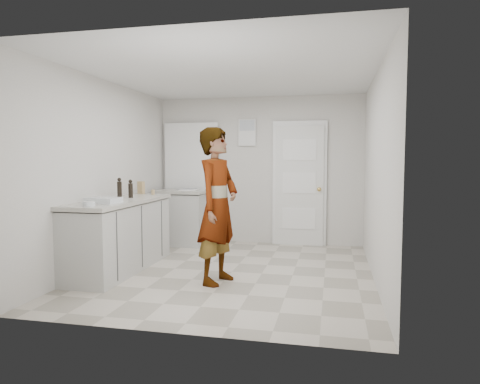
% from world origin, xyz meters
% --- Properties ---
extents(ground, '(4.00, 4.00, 0.00)m').
position_xyz_m(ground, '(0.00, 0.00, 0.00)').
color(ground, gray).
rests_on(ground, ground).
extents(room_shell, '(4.00, 4.00, 4.00)m').
position_xyz_m(room_shell, '(-0.17, 1.95, 1.02)').
color(room_shell, beige).
rests_on(room_shell, ground).
extents(main_counter, '(0.64, 1.96, 0.93)m').
position_xyz_m(main_counter, '(-1.45, -0.20, 0.43)').
color(main_counter, '#B1B2AD').
rests_on(main_counter, ground).
extents(side_counter, '(0.84, 0.61, 0.93)m').
position_xyz_m(side_counter, '(-1.25, 1.55, 0.43)').
color(side_counter, '#B1B2AD').
rests_on(side_counter, ground).
extents(person, '(0.58, 0.75, 1.81)m').
position_xyz_m(person, '(-0.06, -0.48, 0.91)').
color(person, silver).
rests_on(person, ground).
extents(cake_mix_box, '(0.12, 0.09, 0.19)m').
position_xyz_m(cake_mix_box, '(-1.57, 0.70, 1.02)').
color(cake_mix_box, '#A17F50').
rests_on(cake_mix_box, main_counter).
extents(spice_jar, '(0.05, 0.05, 0.08)m').
position_xyz_m(spice_jar, '(-1.32, 0.57, 0.96)').
color(spice_jar, tan).
rests_on(spice_jar, main_counter).
extents(oil_cruet_a, '(0.06, 0.06, 0.25)m').
position_xyz_m(oil_cruet_a, '(-1.43, 0.07, 1.04)').
color(oil_cruet_a, black).
rests_on(oil_cruet_a, main_counter).
extents(oil_cruet_b, '(0.06, 0.06, 0.28)m').
position_xyz_m(oil_cruet_b, '(-1.51, -0.08, 1.06)').
color(oil_cruet_b, black).
rests_on(oil_cruet_b, main_counter).
extents(baking_dish, '(0.40, 0.30, 0.07)m').
position_xyz_m(baking_dish, '(-1.42, -0.64, 0.95)').
color(baking_dish, silver).
rests_on(baking_dish, main_counter).
extents(egg_bowl, '(0.14, 0.14, 0.05)m').
position_xyz_m(egg_bowl, '(-1.39, -1.01, 0.95)').
color(egg_bowl, silver).
rests_on(egg_bowl, main_counter).
extents(papers, '(0.29, 0.36, 0.01)m').
position_xyz_m(papers, '(-1.13, 1.61, 0.93)').
color(papers, white).
rests_on(papers, side_counter).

